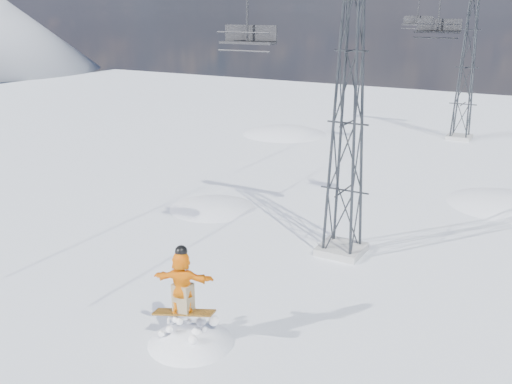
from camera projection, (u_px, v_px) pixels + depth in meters
ground at (222, 339)px, 17.66m from camera, size 120.00×120.00×0.00m
snow_terrain at (330, 294)px, 40.43m from camera, size 39.00×37.00×22.00m
lift_tower_near at (348, 124)px, 22.23m from camera, size 5.20×1.80×11.43m
lift_tower_far at (467, 68)px, 42.92m from camera, size 5.20×1.80×11.43m
lift_chair_near at (248, 36)px, 18.97m from camera, size 1.98×0.57×2.46m
lift_chair_mid at (438, 27)px, 23.50m from camera, size 1.83×0.53×2.27m
lift_chair_far at (418, 21)px, 37.05m from camera, size 1.92×0.55×2.38m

